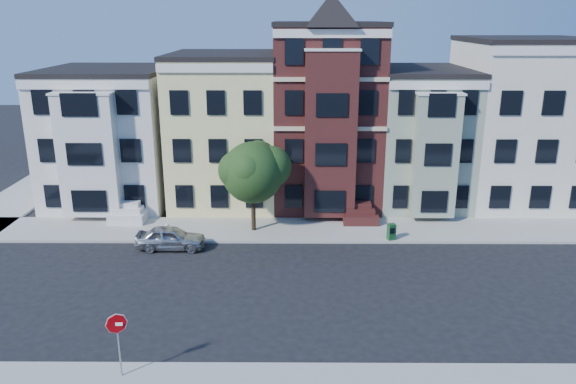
{
  "coord_description": "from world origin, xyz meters",
  "views": [
    {
      "loc": [
        -2.4,
        -24.2,
        12.53
      ],
      "look_at": [
        -2.56,
        2.57,
        4.2
      ],
      "focal_mm": 35.0,
      "sensor_mm": 36.0,
      "label": 1
    }
  ],
  "objects_px": {
    "newspaper_box": "(391,232)",
    "fire_hydrant": "(168,233)",
    "street_tree": "(253,177)",
    "parked_car": "(171,238)",
    "stop_sign": "(118,341)"
  },
  "relations": [
    {
      "from": "parked_car",
      "to": "newspaper_box",
      "type": "distance_m",
      "value": 12.68
    },
    {
      "from": "street_tree",
      "to": "fire_hydrant",
      "type": "xyz_separation_m",
      "value": [
        -4.95,
        -1.45,
        -3.01
      ]
    },
    {
      "from": "newspaper_box",
      "to": "fire_hydrant",
      "type": "height_order",
      "value": "newspaper_box"
    },
    {
      "from": "parked_car",
      "to": "newspaper_box",
      "type": "relative_size",
      "value": 4.1
    },
    {
      "from": "street_tree",
      "to": "stop_sign",
      "type": "relative_size",
      "value": 2.39
    },
    {
      "from": "street_tree",
      "to": "newspaper_box",
      "type": "relative_size",
      "value": 7.11
    },
    {
      "from": "newspaper_box",
      "to": "fire_hydrant",
      "type": "bearing_deg",
      "value": 162.83
    },
    {
      "from": "parked_car",
      "to": "stop_sign",
      "type": "xyz_separation_m",
      "value": [
        0.67,
        -12.01,
        0.9
      ]
    },
    {
      "from": "street_tree",
      "to": "parked_car",
      "type": "height_order",
      "value": "street_tree"
    },
    {
      "from": "newspaper_box",
      "to": "fire_hydrant",
      "type": "xyz_separation_m",
      "value": [
        -13.08,
        0.07,
        -0.11
      ]
    },
    {
      "from": "parked_car",
      "to": "stop_sign",
      "type": "bearing_deg",
      "value": -176.45
    },
    {
      "from": "street_tree",
      "to": "fire_hydrant",
      "type": "bearing_deg",
      "value": -163.7
    },
    {
      "from": "fire_hydrant",
      "to": "parked_car",
      "type": "bearing_deg",
      "value": -69.24
    },
    {
      "from": "street_tree",
      "to": "parked_car",
      "type": "xyz_separation_m",
      "value": [
        -4.51,
        -2.62,
        -2.86
      ]
    },
    {
      "from": "fire_hydrant",
      "to": "stop_sign",
      "type": "relative_size",
      "value": 0.26
    }
  ]
}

